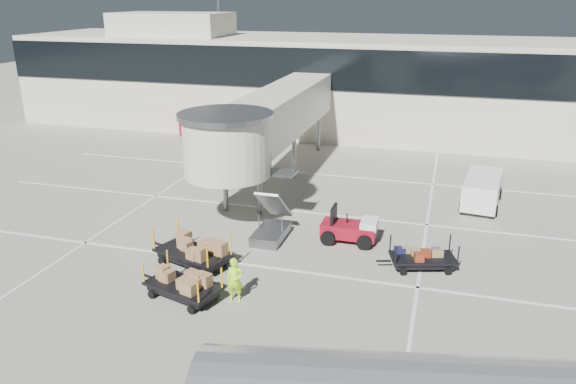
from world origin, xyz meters
name	(u,v)px	position (x,y,z in m)	size (l,w,h in m)	color
ground	(266,291)	(0.00, 0.00, 0.00)	(140.00, 140.00, 0.00)	gray
lane_markings	(307,210)	(-0.67, 9.33, 0.01)	(40.00, 30.00, 0.02)	silver
terminal	(369,84)	(-0.35, 29.94, 4.11)	(64.00, 12.11, 15.20)	beige
jet_bridge	(266,121)	(-3.97, 12.26, 4.28)	(5.70, 20.40, 6.03)	beige
baggage_tug	(350,229)	(2.46, 5.79, 0.65)	(2.72, 1.73, 1.78)	maroon
suitcase_cart	(423,258)	(6.06, 3.86, 0.49)	(3.53, 2.18, 1.36)	black
box_cart_near	(185,286)	(-2.82, -1.60, 0.61)	(3.83, 2.34, 1.47)	black
box_cart_far	(193,252)	(-3.82, 1.28, 0.65)	(4.24, 2.68, 1.64)	black
ground_worker	(235,280)	(-0.91, -1.08, 0.91)	(0.66, 0.43, 1.82)	#AEFF1A
minivan	(483,188)	(8.83, 13.01, 1.04)	(2.48, 4.77, 1.73)	white
belt_loader	(200,128)	(-13.89, 23.99, 0.65)	(3.68, 1.78, 1.71)	maroon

